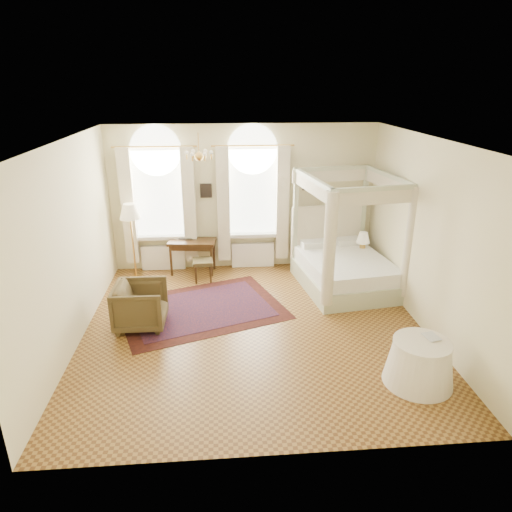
% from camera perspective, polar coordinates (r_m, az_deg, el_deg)
% --- Properties ---
extents(ground, '(6.00, 6.00, 0.00)m').
position_cam_1_polar(ground, '(8.31, -0.23, -8.97)').
color(ground, olive).
rests_on(ground, ground).
extents(room_walls, '(6.00, 6.00, 6.00)m').
position_cam_1_polar(room_walls, '(7.51, -0.25, 4.22)').
color(room_walls, beige).
rests_on(room_walls, ground).
extents(window_left, '(1.62, 0.27, 3.29)m').
position_cam_1_polar(window_left, '(10.48, -11.98, 5.84)').
color(window_left, white).
rests_on(window_left, room_walls).
extents(window_right, '(1.62, 0.27, 3.29)m').
position_cam_1_polar(window_right, '(10.42, -0.39, 6.22)').
color(window_right, white).
rests_on(window_right, room_walls).
extents(chandelier, '(0.51, 0.45, 0.50)m').
position_cam_1_polar(chandelier, '(8.47, -7.14, 12.42)').
color(chandelier, gold).
rests_on(chandelier, room_walls).
extents(wall_pictures, '(2.54, 0.03, 0.39)m').
position_cam_1_polar(wall_pictures, '(10.41, -1.06, 8.49)').
color(wall_pictures, black).
rests_on(wall_pictures, room_walls).
extents(canopy_bed, '(2.12, 2.47, 2.42)m').
position_cam_1_polar(canopy_bed, '(9.81, 11.18, -0.93)').
color(canopy_bed, '#B2B895').
rests_on(canopy_bed, ground).
extents(nightstand, '(0.41, 0.37, 0.58)m').
position_cam_1_polar(nightstand, '(10.69, 13.37, -0.73)').
color(nightstand, '#3D2510').
rests_on(nightstand, ground).
extents(nightstand_lamp, '(0.30, 0.30, 0.44)m').
position_cam_1_polar(nightstand_lamp, '(10.42, 13.25, 2.10)').
color(nightstand_lamp, gold).
rests_on(nightstand_lamp, nightstand).
extents(writing_desk, '(1.10, 0.67, 0.78)m').
position_cam_1_polar(writing_desk, '(10.45, -7.98, 1.36)').
color(writing_desk, '#3D2510').
rests_on(writing_desk, ground).
extents(laptop, '(0.32, 0.21, 0.02)m').
position_cam_1_polar(laptop, '(10.54, -8.79, 2.21)').
color(laptop, black).
rests_on(laptop, writing_desk).
extents(stool, '(0.45, 0.45, 0.49)m').
position_cam_1_polar(stool, '(10.08, -6.67, -0.92)').
color(stool, '#473E1E').
rests_on(stool, ground).
extents(armchair, '(0.92, 0.89, 0.82)m').
position_cam_1_polar(armchair, '(8.44, -14.22, -6.01)').
color(armchair, '#43361C').
rests_on(armchair, ground).
extents(coffee_table, '(0.70, 0.55, 0.43)m').
position_cam_1_polar(coffee_table, '(9.05, -13.73, -4.21)').
color(coffee_table, silver).
rests_on(coffee_table, ground).
extents(floor_lamp, '(0.44, 0.44, 1.72)m').
position_cam_1_polar(floor_lamp, '(10.15, -15.47, 4.92)').
color(floor_lamp, gold).
rests_on(floor_lamp, ground).
extents(oriental_rug, '(3.58, 3.05, 0.01)m').
position_cam_1_polar(oriental_rug, '(9.00, -6.83, -6.57)').
color(oriental_rug, '#461910').
rests_on(oriental_rug, ground).
extents(side_table, '(1.01, 1.01, 0.69)m').
position_cam_1_polar(side_table, '(7.19, 19.77, -12.41)').
color(side_table, white).
rests_on(side_table, ground).
extents(book, '(0.23, 0.28, 0.02)m').
position_cam_1_polar(book, '(7.10, 20.49, -9.55)').
color(book, black).
rests_on(book, side_table).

